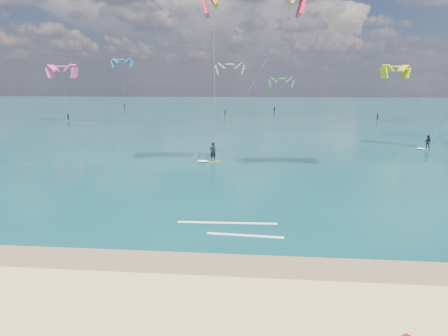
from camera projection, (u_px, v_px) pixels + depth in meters
The scene contains 6 objects.
ground at pixel (240, 142), 53.78m from camera, with size 320.00×320.00×0.00m, color tan.
wet_sand_strip at pixel (195, 262), 17.76m from camera, with size 320.00×2.40×0.01m, color brown.
sea at pixel (252, 110), 116.06m from camera, with size 320.00×200.00×0.04m, color #0A393C.
kitesurfer_main at pixel (232, 72), 34.97m from camera, with size 11.00×8.10×16.85m.
shoreline_foam at pixel (234, 228), 21.86m from camera, with size 5.94×2.29×0.01m.
distant_kites at pixel (205, 91), 93.04m from camera, with size 71.19×40.58×14.15m.
Camera 1 is at (2.84, -13.29, 7.85)m, focal length 32.00 mm.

